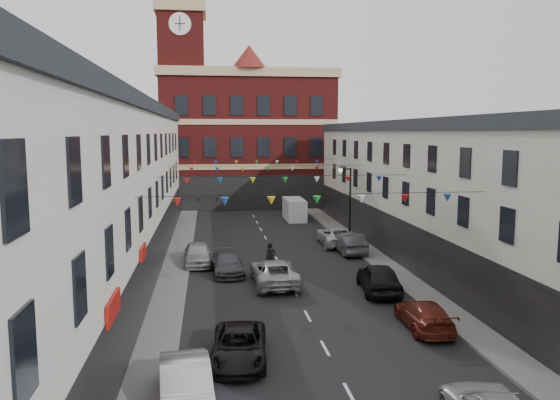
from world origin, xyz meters
name	(u,v)px	position (x,y,z in m)	size (l,w,h in m)	color
ground	(295,292)	(0.00, 0.00, 0.00)	(160.00, 160.00, 0.00)	black
pavement_left	(172,286)	(-6.90, 2.00, 0.07)	(1.80, 64.00, 0.15)	#605E5B
pavement_right	(401,277)	(6.90, 2.00, 0.07)	(1.80, 64.00, 0.15)	#605E5B
terrace_left	(75,199)	(-11.78, 1.00, 5.35)	(8.40, 56.00, 10.70)	beige
terrace_right	(488,201)	(11.78, 1.00, 4.85)	(8.40, 56.00, 9.70)	silver
civic_building	(247,138)	(0.00, 37.95, 8.14)	(20.60, 13.30, 18.50)	maroon
clock_tower	(182,79)	(-7.50, 35.00, 14.93)	(5.60, 5.60, 30.00)	maroon
distant_hill	(213,156)	(-4.00, 62.00, 5.00)	(40.00, 14.00, 10.00)	#335025
street_lamp	(347,193)	(6.55, 14.00, 3.90)	(1.10, 0.36, 6.00)	black
car_left_b	(186,387)	(-5.50, -12.37, 0.77)	(1.63, 4.67, 1.54)	#B4B7BC
car_left_c	(239,346)	(-3.60, -8.82, 0.63)	(2.10, 4.56, 1.27)	black
car_left_d	(227,263)	(-3.60, 4.57, 0.66)	(1.86, 4.58, 1.33)	#393B40
car_left_e	(198,254)	(-5.50, 7.10, 0.76)	(1.80, 4.49, 1.53)	#969A9E
car_right_c	(424,315)	(4.94, -6.34, 0.64)	(1.81, 4.44, 1.29)	maroon
car_right_d	(379,278)	(4.65, -0.60, 0.82)	(1.94, 4.83, 1.65)	black
car_right_e	(349,243)	(5.50, 9.36, 0.78)	(1.65, 4.73, 1.56)	#414347
car_right_f	(336,236)	(5.22, 12.26, 0.75)	(2.48, 5.39, 1.50)	silver
moving_car	(274,272)	(-0.94, 1.64, 0.76)	(2.51, 5.44, 1.51)	#A6A9AD
white_van	(294,209)	(3.92, 25.07, 1.07)	(1.86, 4.84, 2.14)	white
pedestrian	(271,258)	(-0.85, 4.52, 0.96)	(0.70, 0.46, 1.92)	black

